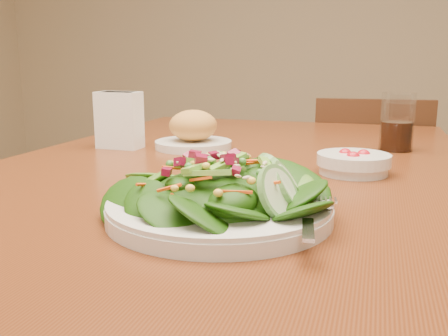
# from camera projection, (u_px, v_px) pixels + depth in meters

# --- Properties ---
(dining_table) EXTENTS (0.90, 1.40, 0.75)m
(dining_table) POSITION_uv_depth(u_px,v_px,m) (230.00, 212.00, 0.99)
(dining_table) COLOR #5C2B14
(dining_table) RESTS_ON ground_plane
(chair_far) EXTENTS (0.41, 0.41, 0.83)m
(chair_far) POSITION_uv_depth(u_px,v_px,m) (366.00, 208.00, 1.74)
(chair_far) COLOR black
(chair_far) RESTS_ON ground_plane
(salad_plate) EXTENTS (0.29, 0.28, 0.08)m
(salad_plate) POSITION_uv_depth(u_px,v_px,m) (227.00, 196.00, 0.62)
(salad_plate) COLOR silver
(salad_plate) RESTS_ON dining_table
(bread_plate) EXTENTS (0.17, 0.17, 0.09)m
(bread_plate) POSITION_uv_depth(u_px,v_px,m) (193.00, 133.00, 1.12)
(bread_plate) COLOR silver
(bread_plate) RESTS_ON dining_table
(tomato_bowl) EXTENTS (0.13, 0.13, 0.04)m
(tomato_bowl) POSITION_uv_depth(u_px,v_px,m) (353.00, 163.00, 0.87)
(tomato_bowl) COLOR silver
(tomato_bowl) RESTS_ON dining_table
(drinking_glass) EXTENTS (0.07, 0.07, 0.13)m
(drinking_glass) POSITION_uv_depth(u_px,v_px,m) (397.00, 126.00, 1.09)
(drinking_glass) COLOR silver
(drinking_glass) RESTS_ON dining_table
(napkin_holder) EXTENTS (0.10, 0.05, 0.13)m
(napkin_holder) POSITION_uv_depth(u_px,v_px,m) (119.00, 119.00, 1.12)
(napkin_holder) COLOR white
(napkin_holder) RESTS_ON dining_table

